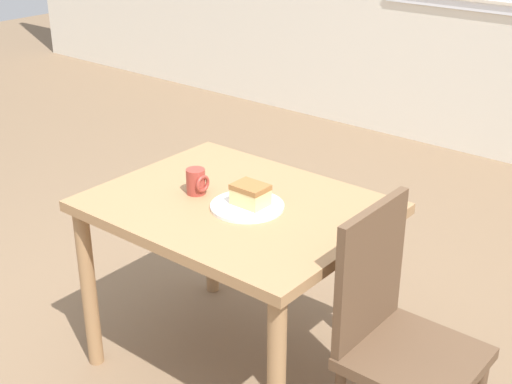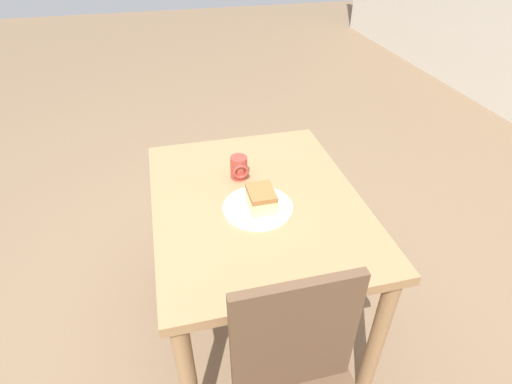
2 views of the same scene
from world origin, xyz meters
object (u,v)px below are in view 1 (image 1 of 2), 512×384
dining_table_near (237,228)px  plate (247,206)px  coffee_mug (196,182)px  cake_slice (250,194)px  chair_near_window (397,334)px

dining_table_near → plate: plate is taller
plate → coffee_mug: bearing=-173.7°
dining_table_near → coffee_mug: coffee_mug is taller
dining_table_near → cake_slice: cake_slice is taller
dining_table_near → cake_slice: size_ratio=8.28×
coffee_mug → plate: bearing=6.3°
chair_near_window → coffee_mug: (-0.86, -0.00, 0.29)m
plate → cake_slice: bearing=61.4°
plate → coffee_mug: size_ratio=2.74×
plate → cake_slice: cake_slice is taller
plate → chair_near_window: bearing=-2.0°
plate → coffee_mug: (-0.22, -0.02, 0.04)m
chair_near_window → cake_slice: (-0.63, 0.03, 0.30)m
dining_table_near → chair_near_window: 0.71m
plate → coffee_mug: coffee_mug is taller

